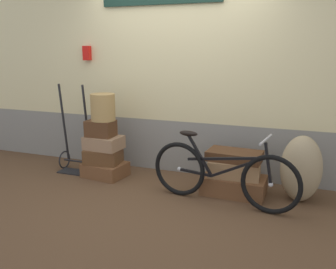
# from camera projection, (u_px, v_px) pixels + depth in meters

# --- Properties ---
(ground) EXTENTS (9.48, 5.20, 0.06)m
(ground) POSITION_uv_depth(u_px,v_px,m) (157.00, 193.00, 4.47)
(ground) COLOR #513823
(station_building) EXTENTS (7.48, 0.74, 2.65)m
(station_building) POSITION_uv_depth(u_px,v_px,m) (181.00, 76.00, 4.92)
(station_building) COLOR gray
(station_building) RESTS_ON ground
(suitcase_0) EXTENTS (0.58, 0.48, 0.19)m
(suitcase_0) POSITION_uv_depth(u_px,v_px,m) (105.00, 169.00, 4.94)
(suitcase_0) COLOR brown
(suitcase_0) RESTS_ON ground
(suitcase_1) EXTENTS (0.49, 0.40, 0.19)m
(suitcase_1) POSITION_uv_depth(u_px,v_px,m) (103.00, 156.00, 4.91)
(suitcase_1) COLOR brown
(suitcase_1) RESTS_ON suitcase_0
(suitcase_2) EXTENTS (0.48, 0.38, 0.17)m
(suitcase_2) POSITION_uv_depth(u_px,v_px,m) (104.00, 143.00, 4.87)
(suitcase_2) COLOR #937051
(suitcase_2) RESTS_ON suitcase_1
(suitcase_3) EXTENTS (0.36, 0.27, 0.21)m
(suitcase_3) POSITION_uv_depth(u_px,v_px,m) (101.00, 128.00, 4.84)
(suitcase_3) COLOR #4C2D19
(suitcase_3) RESTS_ON suitcase_2
(suitcase_4) EXTENTS (0.74, 0.45, 0.22)m
(suitcase_4) POSITION_uv_depth(u_px,v_px,m) (234.00, 185.00, 4.34)
(suitcase_4) COLOR brown
(suitcase_4) RESTS_ON ground
(suitcase_5) EXTENTS (0.61, 0.40, 0.19)m
(suitcase_5) POSITION_uv_depth(u_px,v_px,m) (235.00, 168.00, 4.30)
(suitcase_5) COLOR #9E754C
(suitcase_5) RESTS_ON suitcase_4
(suitcase_6) EXTENTS (0.65, 0.40, 0.11)m
(suitcase_6) POSITION_uv_depth(u_px,v_px,m) (235.00, 156.00, 4.28)
(suitcase_6) COLOR #4C2D19
(suitcase_6) RESTS_ON suitcase_5
(wicker_basket) EXTENTS (0.32, 0.32, 0.35)m
(wicker_basket) POSITION_uv_depth(u_px,v_px,m) (103.00, 107.00, 4.78)
(wicker_basket) COLOR #A8844C
(wicker_basket) RESTS_ON suitcase_3
(luggage_trolley) EXTENTS (0.46, 0.35, 1.22)m
(luggage_trolley) POSITION_uv_depth(u_px,v_px,m) (76.00, 151.00, 5.13)
(luggage_trolley) COLOR black
(luggage_trolley) RESTS_ON ground
(burlap_sack) EXTENTS (0.45, 0.38, 0.76)m
(burlap_sack) POSITION_uv_depth(u_px,v_px,m) (301.00, 169.00, 4.08)
(burlap_sack) COLOR #9E8966
(burlap_sack) RESTS_ON ground
(bicycle) EXTENTS (1.69, 0.46, 0.80)m
(bicycle) POSITION_uv_depth(u_px,v_px,m) (222.00, 174.00, 4.01)
(bicycle) COLOR black
(bicycle) RESTS_ON ground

